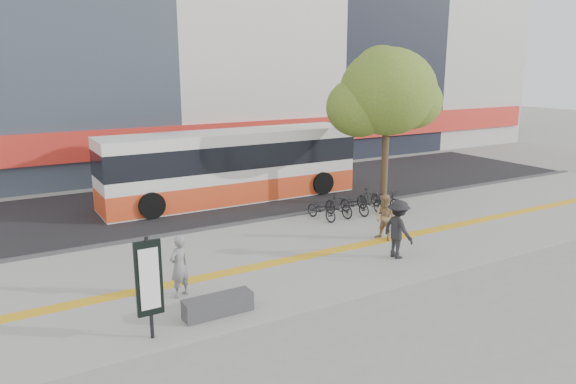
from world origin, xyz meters
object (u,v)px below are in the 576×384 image
seated_woman (179,266)px  pedestrian_tan (385,218)px  street_tree (385,94)px  bench (218,305)px  pedestrian_dark (398,229)px  bus (232,168)px  signboard (149,280)px

seated_woman → pedestrian_tan: bearing=162.7°
street_tree → seated_woman: size_ratio=4.08×
bench → pedestrian_dark: size_ratio=0.92×
bus → pedestrian_dark: bus is taller
pedestrian_tan → pedestrian_dark: pedestrian_dark is taller
bus → pedestrian_tan: size_ratio=7.23×
street_tree → pedestrian_tan: 6.09m
street_tree → pedestrian_dark: 7.36m
pedestrian_dark → seated_woman: bearing=84.4°
bench → bus: bearing=63.7°
signboard → pedestrian_tan: 8.75m
signboard → seated_woman: signboard is taller
signboard → bus: bus is taller
pedestrian_tan → bench: bearing=-87.4°
street_tree → pedestrian_tan: bearing=-128.5°
seated_woman → bus: bearing=-146.0°
bench → street_tree: size_ratio=0.25×
signboard → pedestrian_dark: (7.62, 1.10, -0.42)m
bus → pedestrian_tan: bearing=-75.3°
bench → seated_woman: 1.56m
bench → seated_woman: bearing=106.0°
street_tree → seated_woman: 11.77m
bench → pedestrian_dark: bearing=7.5°
seated_woman → pedestrian_dark: size_ratio=0.89×
bus → seated_woman: size_ratio=7.03×
bench → signboard: 1.94m
bus → pedestrian_tan: bus is taller
bench → pedestrian_dark: pedestrian_dark is taller
pedestrian_tan → bus: bearing=179.1°
street_tree → bus: size_ratio=0.58×
signboard → seated_woman: (1.20, 1.71, -0.51)m
signboard → bus: size_ratio=0.20×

